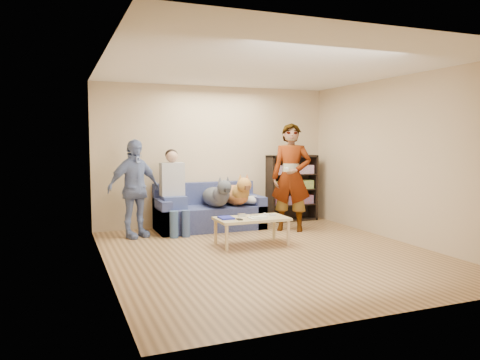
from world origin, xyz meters
name	(u,v)px	position (x,y,z in m)	size (l,w,h in m)	color
ground	(271,254)	(0.00, 0.00, 0.00)	(5.00, 5.00, 0.00)	brown
ceiling	(272,67)	(0.00, 0.00, 2.60)	(5.00, 5.00, 0.00)	white
wall_back	(215,156)	(0.00, 2.50, 1.30)	(4.50, 4.50, 0.00)	tan
wall_front	(392,175)	(0.00, -2.50, 1.30)	(4.50, 4.50, 0.00)	tan
wall_left	(104,165)	(-2.25, 0.00, 1.30)	(5.00, 5.00, 0.00)	tan
wall_right	(401,159)	(2.25, 0.00, 1.30)	(5.00, 5.00, 0.00)	tan
blanket	(253,200)	(0.54, 1.91, 0.51)	(0.45, 0.38, 0.16)	#B0B1B5
person_standing_right	(291,177)	(1.05, 1.41, 0.95)	(0.69, 0.45, 1.89)	gray
person_standing_left	(134,189)	(-1.62, 1.83, 0.81)	(0.95, 0.39, 1.62)	#798FC3
held_controller	(286,168)	(0.85, 1.21, 1.12)	(0.04, 0.13, 0.03)	white
notebook_blue	(226,218)	(-0.43, 0.68, 0.43)	(0.20, 0.26, 0.03)	#1C239B
papers	(257,218)	(0.02, 0.53, 0.43)	(0.26, 0.20, 0.01)	silver
magazine	(259,217)	(0.05, 0.55, 0.44)	(0.22, 0.17, 0.01)	beige
camera_silver	(242,215)	(-0.15, 0.75, 0.45)	(0.11, 0.06, 0.05)	#B1B1B5
controller_a	(266,214)	(0.25, 0.73, 0.43)	(0.04, 0.13, 0.03)	white
controller_b	(272,215)	(0.33, 0.65, 0.43)	(0.09, 0.06, 0.03)	silver
headphone_cup_a	(264,216)	(0.17, 0.61, 0.43)	(0.07, 0.07, 0.02)	silver
headphone_cup_b	(262,215)	(0.17, 0.69, 0.43)	(0.07, 0.07, 0.02)	silver
pen_orange	(255,219)	(-0.05, 0.47, 0.42)	(0.01, 0.01, 0.14)	orange
pen_black	(254,215)	(0.09, 0.81, 0.42)	(0.01, 0.01, 0.14)	black
wallet	(239,219)	(-0.28, 0.51, 0.43)	(0.07, 0.12, 0.01)	black
sofa	(209,213)	(-0.25, 2.10, 0.28)	(1.90, 0.85, 0.82)	#515B93
person_seated	(174,188)	(-0.93, 1.97, 0.77)	(0.40, 0.73, 1.47)	#435894
dog_gray	(217,196)	(-0.18, 1.85, 0.63)	(0.40, 1.24, 0.58)	#4B4D55
dog_tan	(237,194)	(0.22, 1.92, 0.64)	(0.42, 1.17, 0.60)	#BB6439
coffee_table	(252,221)	(-0.03, 0.63, 0.37)	(1.10, 0.60, 0.42)	tan
bookshelf	(292,186)	(1.55, 2.33, 0.68)	(1.00, 0.34, 1.30)	black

